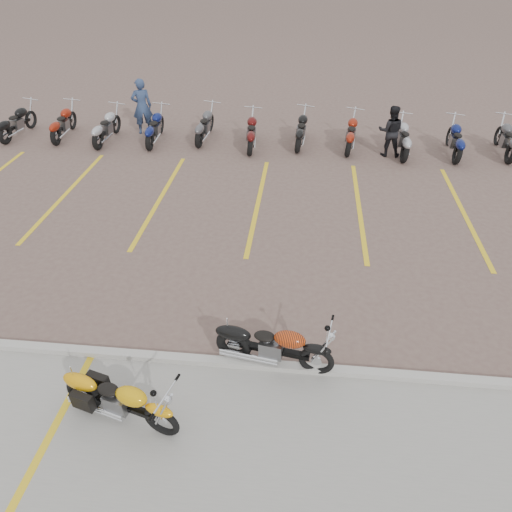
{
  "coord_description": "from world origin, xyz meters",
  "views": [
    {
      "loc": [
        1.2,
        -7.97,
        6.28
      ],
      "look_at": [
        0.33,
        0.28,
        0.75
      ],
      "focal_mm": 35.0,
      "sensor_mm": 36.0,
      "label": 1
    }
  ],
  "objects": [
    {
      "name": "yellow_cruiser",
      "position": [
        -1.34,
        -3.25,
        0.4
      ],
      "size": [
        1.92,
        0.68,
        0.81
      ],
      "rotation": [
        0.08,
        0.0,
        -0.29
      ],
      "color": "black",
      "rests_on": "ground"
    },
    {
      "name": "person_b",
      "position": [
        3.85,
        7.75,
        0.81
      ],
      "size": [
        0.84,
        0.68,
        1.62
      ],
      "primitive_type": "imported",
      "rotation": [
        0.0,
        0.0,
        3.05
      ],
      "color": "black",
      "rests_on": "ground"
    },
    {
      "name": "parking_stripes",
      "position": [
        0.0,
        4.0,
        0.0
      ],
      "size": [
        38.0,
        5.5,
        0.01
      ],
      "primitive_type": null,
      "color": "yellow",
      "rests_on": "ground"
    },
    {
      "name": "person_a",
      "position": [
        -4.61,
        8.96,
        0.96
      ],
      "size": [
        0.82,
        0.7,
        1.91
      ],
      "primitive_type": "imported",
      "rotation": [
        0.0,
        0.0,
        3.56
      ],
      "color": "navy",
      "rests_on": "ground"
    },
    {
      "name": "apron_stripe",
      "position": [
        -2.3,
        -4.5,
        0.01
      ],
      "size": [
        0.12,
        5.0,
        0.0
      ],
      "primitive_type": "cube",
      "color": "yellow",
      "rests_on": "concrete_apron"
    },
    {
      "name": "curb",
      "position": [
        0.0,
        -2.0,
        0.06
      ],
      "size": [
        60.0,
        0.18,
        0.12
      ],
      "primitive_type": "cube",
      "color": "#ADAAA3",
      "rests_on": "ground"
    },
    {
      "name": "bg_bike_row",
      "position": [
        0.97,
        8.23,
        0.55
      ],
      "size": [
        20.46,
        2.01,
        1.1
      ],
      "color": "black",
      "rests_on": "ground"
    },
    {
      "name": "ground",
      "position": [
        0.0,
        0.0,
        0.0
      ],
      "size": [
        100.0,
        100.0,
        0.0
      ],
      "primitive_type": "plane",
      "color": "#715C51",
      "rests_on": "ground"
    },
    {
      "name": "flame_cruiser",
      "position": [
        0.82,
        -1.9,
        0.42
      ],
      "size": [
        2.03,
        0.48,
        0.84
      ],
      "rotation": [
        0.07,
        0.0,
        -0.17
      ],
      "color": "black",
      "rests_on": "ground"
    },
    {
      "name": "concrete_apron",
      "position": [
        0.0,
        -4.5,
        0.01
      ],
      "size": [
        60.0,
        5.0,
        0.01
      ],
      "primitive_type": "cube",
      "color": "#9E9B93",
      "rests_on": "ground"
    }
  ]
}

